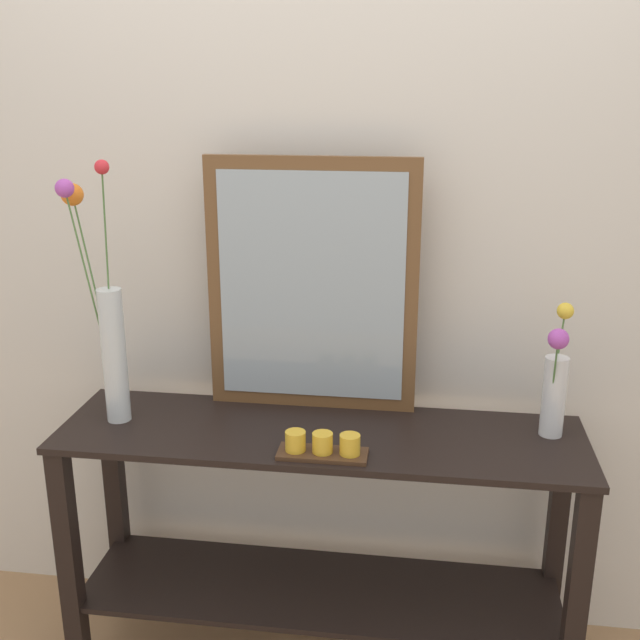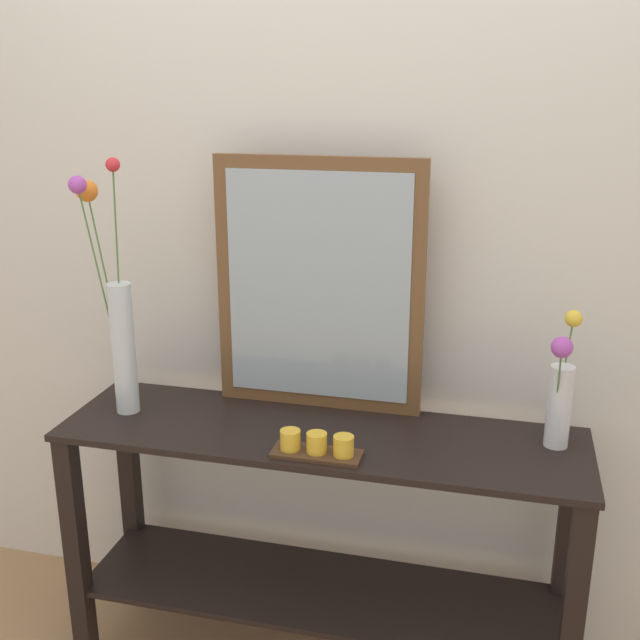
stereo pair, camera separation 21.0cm
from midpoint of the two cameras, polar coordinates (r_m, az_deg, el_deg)
The scene contains 6 objects.
wall_back at distance 2.38m, azimuth 4.54°, elevation 7.01°, with size 6.40×0.08×2.70m, color silver.
console_table at distance 2.37m, azimuth 2.62°, elevation -14.79°, with size 1.52×0.43×0.81m.
mirror_leaning at distance 2.27m, azimuth 2.54°, elevation 2.47°, with size 0.63×0.03×0.77m.
tall_vase_left at distance 2.32m, azimuth -12.43°, elevation 0.04°, with size 0.18×0.13×0.77m.
vase_right at distance 2.21m, azimuth 20.15°, elevation -5.09°, with size 0.08×0.16×0.38m.
candle_tray at distance 2.08m, azimuth 2.69°, elevation -9.47°, with size 0.24×0.09×0.07m.
Camera 2 is at (0.49, -1.95, 1.78)m, focal length 42.92 mm.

